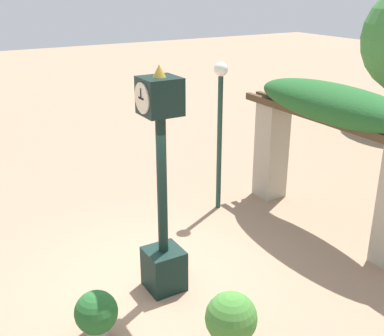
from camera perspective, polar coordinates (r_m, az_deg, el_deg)
name	(u,v)px	position (r m, az deg, el deg)	size (l,w,h in m)	color
ground_plane	(153,278)	(7.97, -4.62, -12.90)	(60.00, 60.00, 0.00)	#9E7A60
pedestal_clock	(162,200)	(7.01, -3.54, -3.78)	(0.55, 0.56, 3.45)	black
pergola	(332,125)	(9.13, 16.22, 4.95)	(4.39, 1.14, 2.77)	#A89E89
potted_plant_near_left	(231,320)	(6.30, 4.64, -17.57)	(0.66, 0.66, 0.89)	#9E563D
potted_plant_near_right	(96,314)	(6.68, -11.27, -16.61)	(0.57, 0.57, 0.72)	gray
lamp_post	(220,114)	(9.54, 3.34, 6.46)	(0.28, 0.28, 3.04)	#19382D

